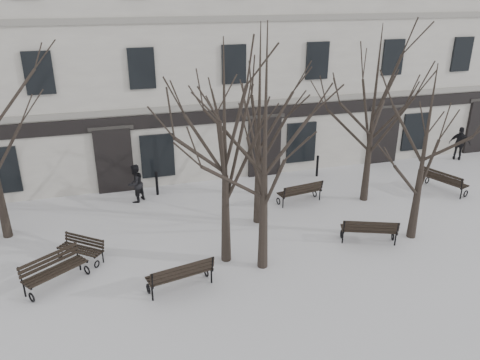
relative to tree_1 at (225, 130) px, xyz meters
name	(u,v)px	position (x,y,z in m)	size (l,w,h in m)	color
ground	(242,274)	(0.26, -0.99, -4.54)	(100.00, 100.00, 0.00)	silver
building	(171,50)	(0.26, 11.97, 0.98)	(40.40, 10.20, 11.40)	beige
tree_1	(225,130)	(0.00, 0.00, 0.00)	(5.08, 5.08, 7.26)	black
tree_2	(265,125)	(1.04, -0.73, 0.28)	(5.40, 5.40, 7.71)	black
tree_3	(427,134)	(6.95, -0.40, -0.61)	(4.40, 4.40, 6.29)	black
tree_5	(259,104)	(1.90, 2.34, 0.14)	(5.24, 5.24, 7.48)	black
tree_6	(375,95)	(6.97, 3.01, 0.02)	(5.10, 5.10, 7.29)	black
bench_0	(54,269)	(-5.42, 0.11, -4.00)	(1.98, 1.66, 0.98)	black
bench_1	(181,274)	(-1.74, -1.24, -3.99)	(2.10, 1.11, 1.01)	black
bench_2	(369,229)	(5.19, -0.35, -4.01)	(2.04, 1.36, 0.98)	black
bench_3	(81,248)	(-4.65, 1.38, -4.10)	(1.59, 1.45, 0.81)	black
bench_4	(300,192)	(4.18, 3.47, -4.01)	(2.00, 0.98, 0.97)	black
bench_5	(444,180)	(10.82, 2.78, -3.99)	(1.35, 2.11, 1.01)	black
bollard_a	(157,182)	(-1.55, 6.05, -3.95)	(0.14, 0.14, 1.10)	black
bollard_b	(317,165)	(6.18, 6.08, -3.97)	(0.14, 0.14, 1.07)	black
pedestrian_b	(137,201)	(-2.50, 5.60, -4.54)	(0.81, 0.63, 1.67)	black
pedestrian_c	(457,159)	(14.41, 6.15, -4.54)	(1.05, 0.44, 1.78)	black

